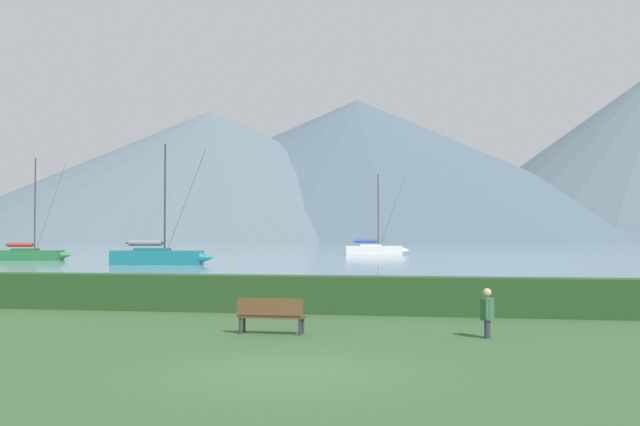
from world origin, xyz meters
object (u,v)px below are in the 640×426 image
Objects in this scene: sailboat_slip_8 at (159,256)px; person_seated_viewer at (487,311)px; park_bench_near_path at (271,314)px; sailboat_slip_4 at (374,249)px; sailboat_slip_1 at (30,254)px.

person_seated_viewer is (27.39, -45.15, -0.07)m from sailboat_slip_8.
park_bench_near_path is (21.85, -45.43, -0.22)m from sailboat_slip_8.
sailboat_slip_4 is at bearing 64.11° from sailboat_slip_8.
sailboat_slip_4 reaches higher than sailboat_slip_8.
person_seated_viewer is (5.54, 0.28, 0.15)m from park_bench_near_path.
park_bench_near_path is (6.81, -84.52, -0.20)m from sailboat_slip_4.
sailboat_slip_8 reaches higher than park_bench_near_path.
sailboat_slip_4 is 8.75× the size of person_seated_viewer.
park_bench_near_path is at bearing -65.30° from sailboat_slip_1.
sailboat_slip_4 reaches higher than park_bench_near_path.
sailboat_slip_1 reaches higher than person_seated_viewer.
sailboat_slip_8 is (17.74, -8.41, 0.10)m from sailboat_slip_1.
sailboat_slip_1 reaches higher than park_bench_near_path.
sailboat_slip_1 is at bearing 149.79° from sailboat_slip_8.
park_bench_near_path is 5.55m from person_seated_viewer.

